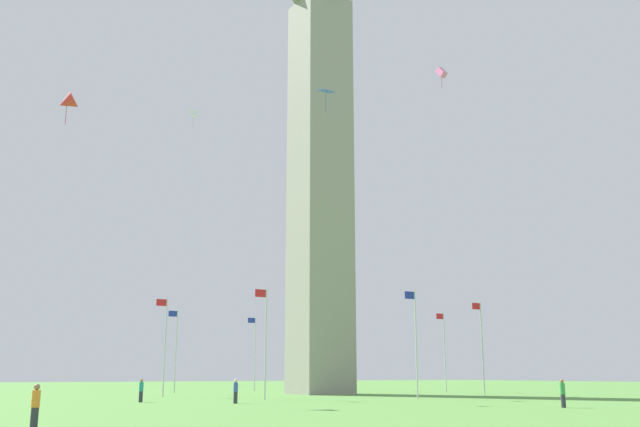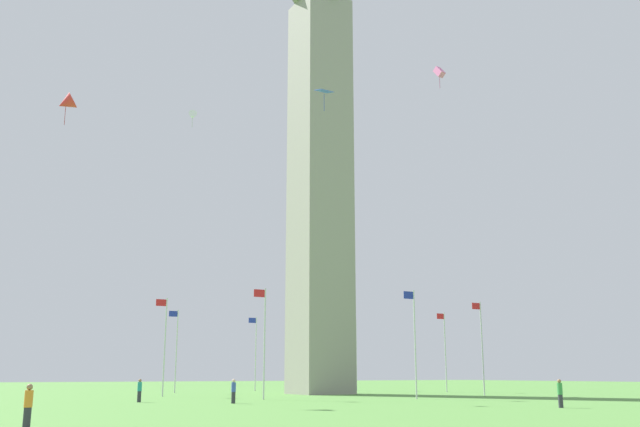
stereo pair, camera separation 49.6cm
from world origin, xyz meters
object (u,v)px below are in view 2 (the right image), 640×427
at_px(flagpole_se, 482,344).
at_px(obelisk_monument, 320,161).
at_px(kite_pink_box, 439,72).
at_px(flagpole_s, 445,348).
at_px(flagpole_e, 414,339).
at_px(person_green_shirt, 560,393).
at_px(kite_blue_diamond, 324,92).
at_px(flagpole_w, 255,350).
at_px(kite_red_delta, 66,103).
at_px(flagpole_nw, 176,347).
at_px(kite_white_delta, 193,116).
at_px(person_teal_shirt, 139,391).
at_px(person_orange_shirt, 28,406).
at_px(flagpole_sw, 356,351).
at_px(flagpole_n, 164,342).
at_px(flagpole_ne, 264,338).
at_px(person_blue_shirt, 234,391).

bearing_deg(flagpole_se, obelisk_monument, -45.13).
bearing_deg(kite_pink_box, flagpole_s, -128.20).
distance_m(flagpole_e, person_green_shirt, 17.54).
height_order(obelisk_monument, kite_blue_diamond, obelisk_monument).
xyz_separation_m(obelisk_monument, kite_pink_box, (4.03, 26.36, -0.50)).
distance_m(kite_pink_box, kite_blue_diamond, 9.45).
height_order(flagpole_se, flagpole_w, same).
bearing_deg(flagpole_w, kite_pink_box, 84.73).
bearing_deg(kite_red_delta, obelisk_monument, -167.36).
xyz_separation_m(flagpole_nw, person_green_shirt, (-10.39, 45.60, -4.10)).
relative_size(kite_pink_box, kite_white_delta, 1.13).
distance_m(flagpole_s, kite_white_delta, 40.04).
height_order(flagpole_nw, kite_pink_box, kite_pink_box).
xyz_separation_m(flagpole_nw, person_teal_shirt, (10.29, 24.11, -4.12)).
height_order(flagpole_s, person_orange_shirt, flagpole_s).
bearing_deg(flagpole_nw, flagpole_s, 157.50).
distance_m(flagpole_sw, kite_pink_box, 45.89).
bearing_deg(obelisk_monument, flagpole_n, 0.00).
bearing_deg(flagpole_w, flagpole_n, 45.00).
bearing_deg(person_teal_shirt, flagpole_n, 37.02).
height_order(person_green_shirt, kite_blue_diamond, kite_blue_diamond).
distance_m(flagpole_s, flagpole_sw, 12.83).
distance_m(flagpole_w, person_teal_shirt, 36.74).
bearing_deg(kite_pink_box, kite_white_delta, -57.01).
xyz_separation_m(flagpole_sw, person_teal_shirt, (34.00, 24.11, -4.12)).
xyz_separation_m(flagpole_s, person_teal_shirt, (38.91, 12.25, -4.12)).
bearing_deg(kite_pink_box, flagpole_ne, -61.50).
xyz_separation_m(person_orange_shirt, person_teal_shirt, (-10.66, -23.81, 0.01)).
bearing_deg(flagpole_s, flagpole_se, 67.50).
bearing_deg(kite_red_delta, kite_blue_diamond, 144.31).
relative_size(flagpole_n, person_blue_shirt, 5.36).
height_order(person_blue_shirt, person_teal_shirt, person_blue_shirt).
xyz_separation_m(flagpole_sw, kite_red_delta, (40.09, 18.20, 19.63)).
relative_size(person_blue_shirt, person_teal_shirt, 1.00).
xyz_separation_m(flagpole_nw, kite_white_delta, (5.16, 18.13, 20.57)).
distance_m(flagpole_ne, flagpole_nw, 23.71).
xyz_separation_m(flagpole_n, flagpole_e, (-16.76, 16.76, 0.00)).
relative_size(flagpole_sw, person_green_shirt, 5.24).
height_order(flagpole_n, flagpole_sw, same).
distance_m(flagpole_w, kite_blue_diamond, 42.27).
distance_m(flagpole_sw, person_orange_shirt, 65.63).
xyz_separation_m(person_blue_shirt, person_teal_shirt, (5.31, -5.46, -0.00)).
bearing_deg(flagpole_nw, person_blue_shirt, 80.44).
relative_size(flagpole_nw, person_green_shirt, 5.24).
relative_size(flagpole_n, person_green_shirt, 5.24).
distance_m(obelisk_monument, person_orange_shirt, 54.59).
height_order(flagpole_w, person_orange_shirt, flagpole_w).
bearing_deg(person_orange_shirt, flagpole_se, -46.63).
bearing_deg(kite_blue_diamond, kite_white_delta, -62.43).
relative_size(flagpole_se, person_green_shirt, 5.24).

